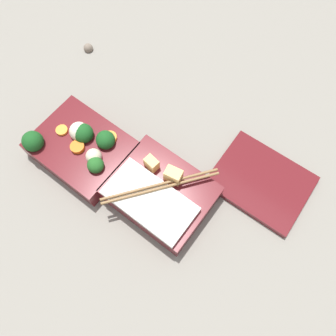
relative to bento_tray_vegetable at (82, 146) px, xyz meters
The scene contains 5 objects.
ground_plane 0.09m from the bento_tray_vegetable, ahead, with size 3.00×3.00×0.00m, color gray.
bento_tray_vegetable is the anchor object (origin of this frame).
bento_tray_rice 0.18m from the bento_tray_vegetable, ahead, with size 0.18×0.17×0.07m.
bento_lid 0.35m from the bento_tray_vegetable, 26.70° to the left, with size 0.17×0.14×0.01m, color maroon.
pebble_1 0.27m from the bento_tray_vegetable, 131.35° to the left, with size 0.02×0.02×0.02m, color #7A6B5B.
Camera 1 is at (0.21, -0.13, 0.58)m, focal length 35.00 mm.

